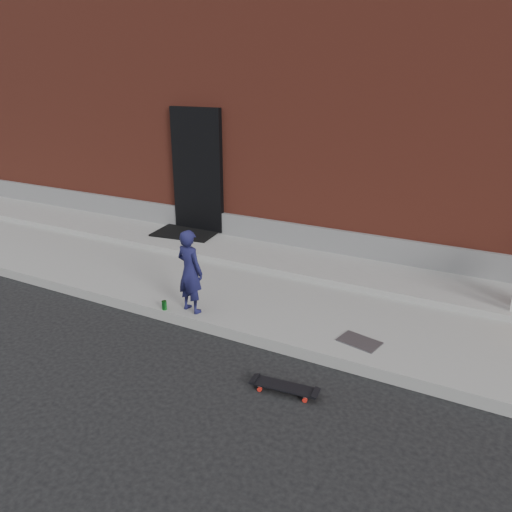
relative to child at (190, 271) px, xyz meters
The scene contains 9 objects.
ground 1.13m from the child, 13.12° to the right, with size 80.00×80.00×0.00m, color black.
sidewalk 1.68m from the child, 56.57° to the left, with size 20.00×3.00×0.15m, color gray.
apron 2.41m from the child, 68.69° to the left, with size 20.00×1.20×0.10m, color gray.
building 7.08m from the child, 82.81° to the left, with size 20.00×8.10×5.00m.
child is the anchor object (origin of this frame).
skateboard 2.05m from the child, 26.07° to the right, with size 0.72×0.26×0.08m.
soda_can 0.61m from the child, 155.77° to the right, with size 0.07×0.07×0.12m, color #1B8A2B.
doormat 3.14m from the child, 126.53° to the left, with size 1.13×0.92×0.03m, color black.
utility_plate 2.28m from the child, ahead, with size 0.47×0.30×0.01m, color #505054.
Camera 1 is at (2.69, -4.62, 3.11)m, focal length 35.00 mm.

